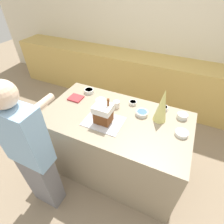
{
  "coord_description": "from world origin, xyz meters",
  "views": [
    {
      "loc": [
        0.57,
        -1.33,
        2.2
      ],
      "look_at": [
        -0.04,
        0.0,
        0.98
      ],
      "focal_mm": 28.0,
      "sensor_mm": 36.0,
      "label": 1
    }
  ],
  "objects": [
    {
      "name": "wall_back",
      "position": [
        0.0,
        2.06,
        1.3
      ],
      "size": [
        8.0,
        0.05,
        2.6
      ],
      "color": "beige",
      "rests_on": "ground_plane"
    },
    {
      "name": "ground_plane",
      "position": [
        0.0,
        0.0,
        0.0
      ],
      "size": [
        12.0,
        12.0,
        0.0
      ],
      "primitive_type": "plane",
      "color": "gray"
    },
    {
      "name": "mug",
      "position": [
        -0.07,
        0.17,
        0.96
      ],
      "size": [
        0.08,
        0.08,
        0.08
      ],
      "color": "white",
      "rests_on": "kitchen_island"
    },
    {
      "name": "candy_bowl_near_tray_left",
      "position": [
        0.09,
        0.31,
        0.94
      ],
      "size": [
        0.09,
        0.09,
        0.04
      ],
      "color": "silver",
      "rests_on": "kitchen_island"
    },
    {
      "name": "candy_bowl_far_left",
      "position": [
        0.25,
        0.16,
        0.94
      ],
      "size": [
        0.14,
        0.14,
        0.05
      ],
      "color": "silver",
      "rests_on": "kitchen_island"
    },
    {
      "name": "baking_tray",
      "position": [
        -0.09,
        -0.12,
        0.92
      ],
      "size": [
        0.41,
        0.31,
        0.01
      ],
      "color": "silver",
      "rests_on": "kitchen_island"
    },
    {
      "name": "kitchen_island",
      "position": [
        0.0,
        0.0,
        0.46
      ],
      "size": [
        1.64,
        0.91,
        0.92
      ],
      "color": "gray",
      "rests_on": "ground_plane"
    },
    {
      "name": "candy_bowl_near_tray_right",
      "position": [
        -0.52,
        0.31,
        0.94
      ],
      "size": [
        0.12,
        0.12,
        0.05
      ],
      "color": "silver",
      "rests_on": "kitchen_island"
    },
    {
      "name": "candy_bowl_beside_tree",
      "position": [
        -0.27,
        0.17,
        0.94
      ],
      "size": [
        0.12,
        0.12,
        0.05
      ],
      "color": "white",
      "rests_on": "kitchen_island"
    },
    {
      "name": "back_cabinet_block",
      "position": [
        0.0,
        1.73,
        0.46
      ],
      "size": [
        6.0,
        0.6,
        0.93
      ],
      "color": "tan",
      "rests_on": "ground_plane"
    },
    {
      "name": "candy_bowl_far_right",
      "position": [
        0.45,
        0.35,
        0.94
      ],
      "size": [
        0.09,
        0.09,
        0.05
      ],
      "color": "silver",
      "rests_on": "kitchen_island"
    },
    {
      "name": "person",
      "position": [
        -0.54,
        -0.74,
        0.84
      ],
      "size": [
        0.43,
        0.53,
        1.63
      ],
      "color": "slate",
      "rests_on": "ground_plane"
    },
    {
      "name": "candy_bowl_center_rear",
      "position": [
        0.67,
        0.29,
        0.95
      ],
      "size": [
        0.11,
        0.11,
        0.05
      ],
      "color": "silver",
      "rests_on": "kitchen_island"
    },
    {
      "name": "decorative_tree",
      "position": [
        0.45,
        0.16,
        1.11
      ],
      "size": [
        0.14,
        0.14,
        0.39
      ],
      "color": "#DBD675",
      "rests_on": "kitchen_island"
    },
    {
      "name": "cookbook",
      "position": [
        -0.6,
        0.11,
        0.93
      ],
      "size": [
        0.17,
        0.15,
        0.02
      ],
      "color": "#B23338",
      "rests_on": "kitchen_island"
    },
    {
      "name": "candy_bowl_front_corner",
      "position": [
        0.7,
        0.03,
        0.94
      ],
      "size": [
        0.13,
        0.13,
        0.04
      ],
      "color": "white",
      "rests_on": "kitchen_island"
    },
    {
      "name": "gingerbread_house",
      "position": [
        -0.09,
        -0.12,
        1.03
      ],
      "size": [
        0.19,
        0.17,
        0.29
      ],
      "color": "brown",
      "rests_on": "baking_tray"
    }
  ]
}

